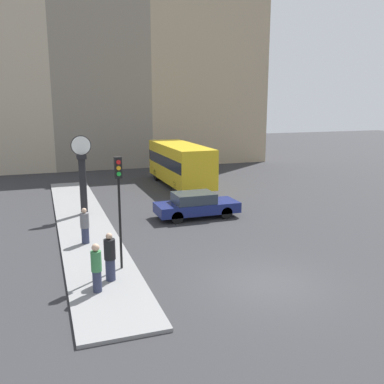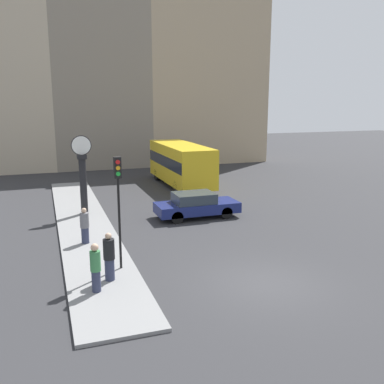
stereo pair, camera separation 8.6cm
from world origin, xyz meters
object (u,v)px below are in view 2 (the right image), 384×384
at_px(sedan_car, 196,205).
at_px(street_clock, 83,177).
at_px(pedestrian_black_jacket, 109,257).
at_px(pedestrian_green_hoodie, 96,267).
at_px(bus_distant, 181,162).
at_px(traffic_light_near, 118,190).
at_px(pedestrian_grey_jacket, 85,226).

height_order(sedan_car, street_clock, street_clock).
distance_m(sedan_car, pedestrian_black_jacket, 9.03).
bearing_deg(pedestrian_green_hoodie, sedan_car, 51.23).
xyz_separation_m(bus_distant, traffic_light_near, (-7.04, -14.67, 1.34)).
xyz_separation_m(sedan_car, pedestrian_green_hoodie, (-6.24, -7.77, 0.25)).
distance_m(traffic_light_near, pedestrian_black_jacket, 2.37).
bearing_deg(pedestrian_black_jacket, bus_distant, 64.08).
distance_m(bus_distant, traffic_light_near, 16.33).
xyz_separation_m(sedan_car, pedestrian_grey_jacket, (-6.10, -2.72, 0.20)).
xyz_separation_m(bus_distant, pedestrian_grey_jacket, (-8.00, -11.34, -0.84)).
distance_m(traffic_light_near, pedestrian_grey_jacket, 4.09).
relative_size(bus_distant, pedestrian_black_jacket, 5.00).
relative_size(bus_distant, pedestrian_green_hoodie, 5.20).
xyz_separation_m(street_clock, pedestrian_green_hoodie, (-0.59, -10.13, -1.21)).
distance_m(bus_distant, pedestrian_green_hoodie, 18.32).
bearing_deg(street_clock, traffic_light_near, -86.55).
bearing_deg(pedestrian_grey_jacket, sedan_car, 24.05).
height_order(traffic_light_near, street_clock, street_clock).
xyz_separation_m(bus_distant, street_clock, (-7.55, -6.26, 0.43)).
distance_m(sedan_car, pedestrian_green_hoodie, 9.97).
relative_size(bus_distant, traffic_light_near, 2.05).
xyz_separation_m(traffic_light_near, pedestrian_black_jacket, (-0.55, -0.94, -2.11)).
relative_size(sedan_car, pedestrian_grey_jacket, 2.82).
bearing_deg(sedan_car, street_clock, 157.32).
distance_m(sedan_car, street_clock, 6.29).
bearing_deg(traffic_light_near, pedestrian_black_jacket, -120.25).
xyz_separation_m(pedestrian_green_hoodie, pedestrian_black_jacket, (0.55, 0.77, 0.02)).
bearing_deg(pedestrian_grey_jacket, pedestrian_green_hoodie, -91.57).
height_order(sedan_car, bus_distant, bus_distant).
relative_size(sedan_car, pedestrian_green_hoodie, 2.72).
relative_size(pedestrian_grey_jacket, pedestrian_green_hoodie, 0.96).
height_order(bus_distant, street_clock, street_clock).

